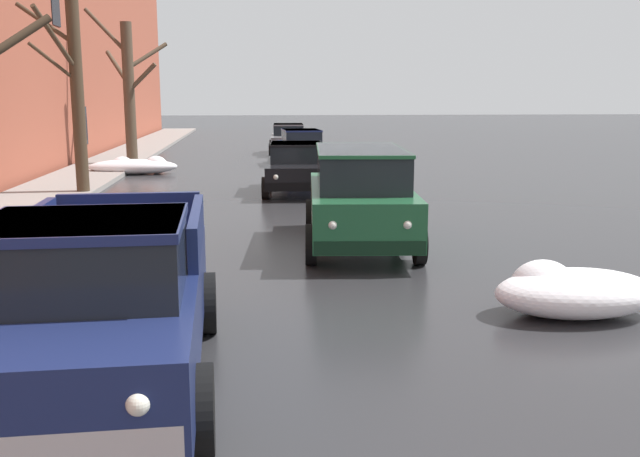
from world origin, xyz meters
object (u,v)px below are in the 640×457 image
at_px(bare_tree_mid_block, 74,76).
at_px(sedan_black_parked_kerbside_mid, 296,166).
at_px(bare_tree_far_down_block, 129,89).
at_px(sedan_darkblue_parked_far_down_block, 302,147).
at_px(sedan_grey_queued_behind_truck, 288,138).
at_px(suv_green_parked_kerbside_close, 360,194).
at_px(pickup_truck_darkblue_approaching_near_lane, 99,301).

relative_size(bare_tree_mid_block, sedan_black_parked_kerbside_mid, 1.52).
bearing_deg(bare_tree_far_down_block, bare_tree_mid_block, -90.23).
xyz_separation_m(sedan_darkblue_parked_far_down_block, sedan_grey_queued_behind_truck, (-0.24, 5.59, 0.00)).
xyz_separation_m(suv_green_parked_kerbside_close, sedan_grey_queued_behind_truck, (-0.20, 20.98, -0.24)).
height_order(bare_tree_far_down_block, pickup_truck_darkblue_approaching_near_lane, bare_tree_far_down_block).
bearing_deg(sedan_grey_queued_behind_truck, sedan_darkblue_parked_far_down_block, -87.55).
bearing_deg(sedan_darkblue_parked_far_down_block, suv_green_parked_kerbside_close, -90.15).
xyz_separation_m(pickup_truck_darkblue_approaching_near_lane, suv_green_parked_kerbside_close, (3.40, 6.17, 0.11)).
distance_m(pickup_truck_darkblue_approaching_near_lane, sedan_grey_queued_behind_truck, 27.34).
relative_size(suv_green_parked_kerbside_close, sedan_darkblue_parked_far_down_block, 1.14).
distance_m(pickup_truck_darkblue_approaching_near_lane, sedan_black_parked_kerbside_mid, 13.94).
bearing_deg(bare_tree_mid_block, sedan_black_parked_kerbside_mid, 1.95).
xyz_separation_m(pickup_truck_darkblue_approaching_near_lane, sedan_black_parked_kerbside_mid, (2.71, 13.67, -0.13)).
distance_m(bare_tree_mid_block, suv_green_parked_kerbside_close, 10.15).
height_order(bare_tree_mid_block, sedan_grey_queued_behind_truck, bare_tree_mid_block).
relative_size(bare_tree_far_down_block, sedan_darkblue_parked_far_down_block, 1.50).
height_order(bare_tree_mid_block, sedan_black_parked_kerbside_mid, bare_tree_mid_block).
xyz_separation_m(bare_tree_mid_block, sedan_grey_queued_behind_truck, (6.48, 13.68, -2.51)).
relative_size(bare_tree_far_down_block, sedan_black_parked_kerbside_mid, 1.50).
xyz_separation_m(sedan_black_parked_kerbside_mid, sedan_darkblue_parked_far_down_block, (0.72, 7.89, -0.00)).
distance_m(sedan_black_parked_kerbside_mid, sedan_darkblue_parked_far_down_block, 7.92).
xyz_separation_m(suv_green_parked_kerbside_close, sedan_darkblue_parked_far_down_block, (0.04, 15.39, -0.24)).
relative_size(bare_tree_mid_block, suv_green_parked_kerbside_close, 1.33).
distance_m(sedan_black_parked_kerbside_mid, sedan_grey_queued_behind_truck, 13.49).
relative_size(pickup_truck_darkblue_approaching_near_lane, suv_green_parked_kerbside_close, 1.07).
xyz_separation_m(bare_tree_mid_block, sedan_darkblue_parked_far_down_block, (6.72, 8.09, -2.51)).
bearing_deg(suv_green_parked_kerbside_close, sedan_darkblue_parked_far_down_block, 89.85).
bearing_deg(sedan_black_parked_kerbside_mid, sedan_grey_queued_behind_truck, 87.94).
bearing_deg(sedan_grey_queued_behind_truck, bare_tree_far_down_block, -140.94).
distance_m(suv_green_parked_kerbside_close, sedan_darkblue_parked_far_down_block, 15.39).
height_order(pickup_truck_darkblue_approaching_near_lane, sedan_grey_queued_behind_truck, pickup_truck_darkblue_approaching_near_lane).
relative_size(bare_tree_far_down_block, sedan_grey_queued_behind_truck, 1.41).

